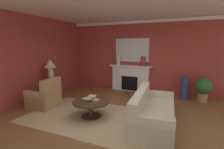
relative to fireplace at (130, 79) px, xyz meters
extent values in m
plane|color=brown|center=(0.60, -2.91, -0.53)|extent=(8.79, 8.79, 0.00)
cube|color=#9E3833|center=(0.60, 0.21, 0.96)|extent=(7.36, 0.12, 2.98)
cube|color=#9E3833|center=(-2.84, -2.61, 0.96)|extent=(0.12, 6.73, 2.98)
cube|color=white|center=(0.60, -2.61, 2.48)|extent=(7.36, 6.73, 0.06)
cube|color=white|center=(0.60, 0.13, 2.37)|extent=(7.36, 0.08, 0.12)
cube|color=tan|center=(-0.14, -3.08, -0.52)|extent=(3.51, 2.27, 0.01)
cube|color=white|center=(0.00, 0.01, 0.00)|extent=(1.60, 0.25, 1.05)
cube|color=black|center=(0.00, -0.01, -0.18)|extent=(0.70, 0.26, 0.60)
cube|color=white|center=(0.00, -0.02, 0.55)|extent=(1.80, 0.35, 0.06)
cube|color=silver|center=(0.00, 0.12, 1.22)|extent=(1.47, 0.04, 0.98)
cube|color=#BCB299|center=(1.55, -2.88, -0.30)|extent=(1.09, 2.17, 0.45)
cube|color=#BCB299|center=(1.20, -2.92, 0.12)|extent=(0.39, 2.11, 0.40)
cube|color=#BCB299|center=(1.64, -3.83, -0.22)|extent=(0.91, 0.28, 0.62)
cube|color=#BCB299|center=(1.46, -1.94, -0.22)|extent=(0.91, 0.28, 0.62)
cube|color=#9E7A4C|center=(-1.92, -3.02, -0.31)|extent=(0.85, 0.85, 0.44)
cube|color=#9E7A4C|center=(-1.60, -3.00, 0.17)|extent=(0.21, 0.81, 0.51)
cube|color=#9E7A4C|center=(-1.94, -2.70, -0.23)|extent=(0.81, 0.19, 0.60)
cube|color=#9E7A4C|center=(-1.90, -3.35, -0.23)|extent=(0.81, 0.19, 0.60)
cylinder|color=#3D2D1E|center=(-0.14, -3.08, -0.10)|extent=(1.00, 1.00, 0.04)
cylinder|color=#3D2D1E|center=(-0.14, -3.08, -0.32)|extent=(0.12, 0.12, 0.41)
cylinder|color=#3D2D1E|center=(-0.14, -3.08, -0.51)|extent=(0.56, 0.56, 0.03)
cube|color=#3D2D1E|center=(-2.40, -2.16, 0.15)|extent=(0.56, 0.56, 0.04)
cube|color=#3D2D1E|center=(-2.40, -2.16, -0.20)|extent=(0.10, 0.10, 0.66)
cube|color=#3D2D1E|center=(-2.40, -2.16, -0.51)|extent=(0.45, 0.45, 0.04)
cylinder|color=beige|center=(-2.40, -2.16, 0.40)|extent=(0.18, 0.18, 0.45)
cone|color=#C6B284|center=(-2.40, -2.16, 0.77)|extent=(0.44, 0.44, 0.30)
cylinder|color=beige|center=(-2.25, -2.28, 0.35)|extent=(0.15, 0.15, 0.37)
cylinder|color=#9E3328|center=(0.55, -0.05, 0.78)|extent=(0.19, 0.19, 0.40)
cylinder|color=beige|center=(-0.55, -0.05, 0.79)|extent=(0.18, 0.18, 0.42)
cylinder|color=navy|center=(2.17, -0.30, -0.12)|extent=(0.27, 0.27, 0.82)
cube|color=tan|center=(-0.05, -2.98, -0.06)|extent=(0.23, 0.19, 0.04)
cube|color=tan|center=(-0.24, -3.10, -0.02)|extent=(0.22, 0.19, 0.04)
cube|color=tan|center=(-0.16, -2.96, 0.02)|extent=(0.25, 0.23, 0.04)
cylinder|color=#A8754C|center=(2.77, -0.35, -0.38)|extent=(0.32, 0.32, 0.30)
sphere|color=#28602D|center=(2.77, -0.35, 0.02)|extent=(0.56, 0.56, 0.56)
camera|label=1|loc=(2.20, -6.92, 1.43)|focal=27.32mm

